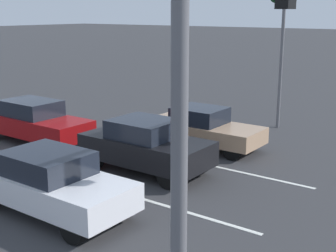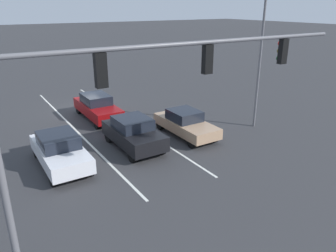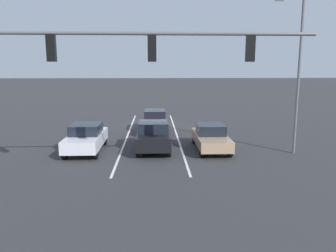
{
  "view_description": "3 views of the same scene",
  "coord_description": "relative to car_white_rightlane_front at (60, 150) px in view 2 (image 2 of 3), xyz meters",
  "views": [
    {
      "loc": [
        10.63,
        16.39,
        4.85
      ],
      "look_at": [
        -0.37,
        8.33,
        1.48
      ],
      "focal_mm": 50.0,
      "sensor_mm": 36.0,
      "label": 1
    },
    {
      "loc": [
        6.72,
        21.92,
        7.01
      ],
      "look_at": [
        -0.95,
        9.68,
        1.66
      ],
      "focal_mm": 35.0,
      "sensor_mm": 36.0,
      "label": 2
    },
    {
      "loc": [
        -0.18,
        25.88,
        4.67
      ],
      "look_at": [
        -0.89,
        8.53,
        1.55
      ],
      "focal_mm": 35.0,
      "sensor_mm": 36.0,
      "label": 3
    }
  ],
  "objects": [
    {
      "name": "car_black_midlane_front",
      "position": [
        -3.77,
        -0.06,
        0.04
      ],
      "size": [
        1.87,
        4.08,
        1.63
      ],
      "color": "black",
      "rests_on": "ground_plane"
    },
    {
      "name": "car_white_rightlane_front",
      "position": [
        0.0,
        0.0,
        0.0
      ],
      "size": [
        1.81,
        4.36,
        1.54
      ],
      "color": "silver",
      "rests_on": "ground_plane"
    },
    {
      "name": "lane_stripe_center_divider",
      "position": [
        -1.96,
        -4.51,
        -0.78
      ],
      "size": [
        0.12,
        18.47,
        0.01
      ],
      "primitive_type": "cube",
      "color": "silver",
      "rests_on": "ground_plane"
    },
    {
      "name": "traffic_signal_gantry",
      "position": [
        -1.59,
        5.71,
        4.01
      ],
      "size": [
        12.73,
        0.37,
        6.26
      ],
      "color": "slate",
      "rests_on": "ground_plane"
    },
    {
      "name": "car_tan_leftlane_front",
      "position": [
        -7.06,
        -0.07,
        -0.07
      ],
      "size": [
        1.72,
        4.35,
        1.45
      ],
      "color": "tan",
      "rests_on": "ground_plane"
    },
    {
      "name": "lane_stripe_left_divider",
      "position": [
        -5.39,
        -4.51,
        -0.78
      ],
      "size": [
        0.12,
        18.47,
        0.01
      ],
      "primitive_type": "cube",
      "color": "silver",
      "rests_on": "ground_plane"
    },
    {
      "name": "ground_plane",
      "position": [
        -3.68,
        -7.74,
        -0.79
      ],
      "size": [
        240.0,
        240.0,
        0.0
      ],
      "primitive_type": "plane",
      "color": "#333335"
    },
    {
      "name": "car_maroon_midlane_second",
      "position": [
        -3.87,
        -5.52,
        0.02
      ],
      "size": [
        1.71,
        4.7,
        1.59
      ],
      "color": "maroon",
      "rests_on": "ground_plane"
    },
    {
      "name": "street_lamp_left_shoulder",
      "position": [
        -11.34,
        0.95,
        3.93
      ],
      "size": [
        1.53,
        0.24,
        8.32
      ],
      "color": "slate",
      "rests_on": "ground_plane"
    }
  ]
}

